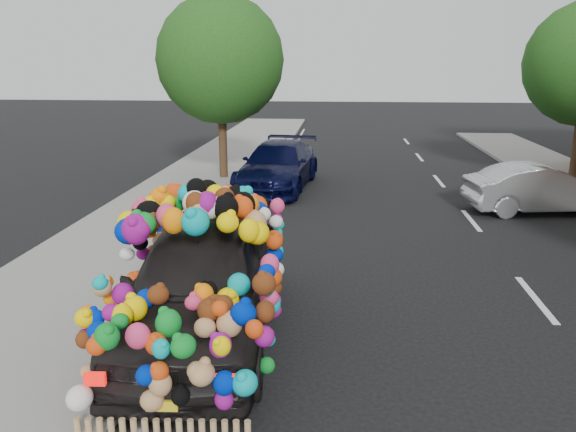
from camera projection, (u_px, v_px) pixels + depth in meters
name	position (u px, v px, depth m)	size (l,w,h in m)	color
ground	(327.00, 292.00, 10.00)	(100.00, 100.00, 0.00)	black
sidewalk	(94.00, 280.00, 10.37)	(4.00, 60.00, 0.12)	gray
kerb	(198.00, 284.00, 10.19)	(0.15, 60.00, 0.13)	gray
lane_markings	(536.00, 299.00, 9.69)	(6.00, 50.00, 0.01)	silver
tree_near_sidewalk	(220.00, 60.00, 18.39)	(4.20, 4.20, 6.13)	#332114
plush_art_car	(201.00, 258.00, 8.10)	(2.70, 5.33, 2.35)	black
navy_sedan	(278.00, 166.00, 18.07)	(2.05, 5.05, 1.46)	black
silver_hatchback	(541.00, 189.00, 15.13)	(1.38, 3.96, 1.30)	#A7ABAE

